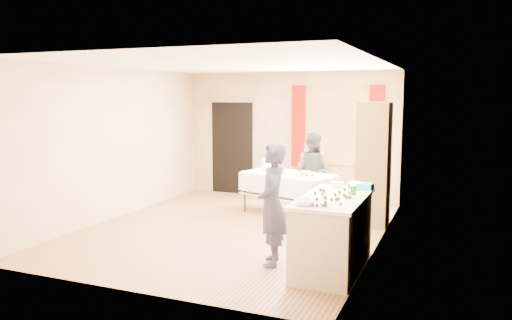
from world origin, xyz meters
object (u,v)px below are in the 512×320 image
at_px(cabinet, 374,164).
at_px(chair, 313,188).
at_px(party_table, 288,190).
at_px(counter, 333,233).
at_px(girl, 272,204).
at_px(woman, 313,171).

bearing_deg(cabinet, chair, 137.99).
distance_m(cabinet, party_table, 1.62).
height_order(counter, girl, girl).
bearing_deg(chair, cabinet, -49.49).
distance_m(party_table, chair, 1.13).
relative_size(cabinet, chair, 2.00).
distance_m(counter, woman, 3.27).
bearing_deg(counter, party_table, 119.59).
distance_m(chair, woman, 0.71).
bearing_deg(cabinet, girl, -109.03).
bearing_deg(cabinet, party_table, 175.24).
bearing_deg(counter, woman, 110.04).
height_order(cabinet, girl, cabinet).
relative_size(cabinet, party_table, 1.12).
height_order(cabinet, woman, cabinet).
height_order(cabinet, chair, cabinet).
bearing_deg(party_table, woman, 80.91).
xyz_separation_m(counter, woman, (-1.12, 3.06, 0.28)).
height_order(counter, woman, woman).
bearing_deg(party_table, counter, -41.83).
relative_size(cabinet, woman, 1.38).
relative_size(party_table, woman, 1.24).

